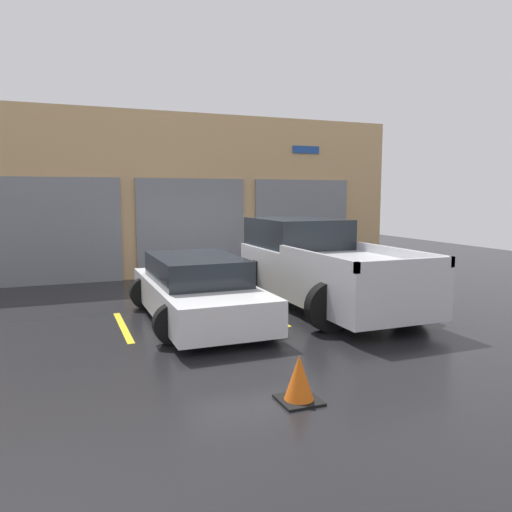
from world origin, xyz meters
name	(u,v)px	position (x,y,z in m)	size (l,w,h in m)	color
ground_plane	(232,294)	(0.00, 0.00, 0.00)	(28.00, 28.00, 0.00)	black
shophouse_building	(195,197)	(-0.01, 3.28, 2.28)	(12.57, 0.68, 4.66)	tan
pickup_truck	(320,266)	(1.38, -1.78, 0.86)	(2.57, 5.15, 1.81)	silver
sedan_white	(197,290)	(-1.38, -2.04, 0.57)	(2.16, 4.34, 1.21)	white
parking_stripe_far_left	(123,327)	(-2.76, -2.07, 0.00)	(0.12, 2.20, 0.01)	gold
parking_stripe_left	(265,313)	(0.00, -2.07, 0.00)	(0.12, 2.20, 0.01)	gold
parking_stripe_centre	(381,302)	(2.76, -2.07, 0.00)	(0.12, 2.20, 0.01)	gold
traffic_cone	(299,380)	(-1.28, -6.14, 0.25)	(0.47, 0.47, 0.55)	black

